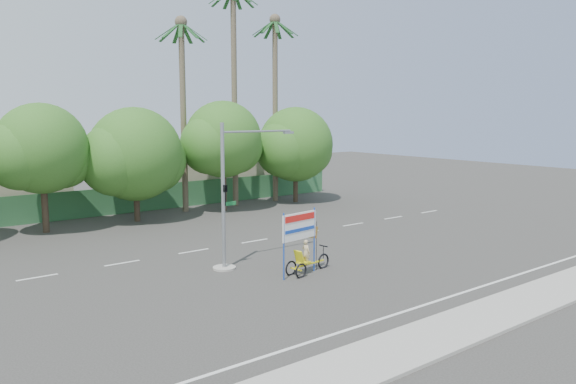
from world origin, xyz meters
TOP-DOWN VIEW (x-y plane):
  - ground at (0.00, 0.00)m, footprint 120.00×120.00m
  - sidewalk_near at (0.00, -7.50)m, footprint 50.00×2.40m
  - fence at (0.00, 21.50)m, footprint 38.00×0.08m
  - building_right at (8.00, 26.00)m, footprint 14.00×8.00m
  - tree_left at (-7.05, 18.00)m, footprint 6.66×5.60m
  - tree_center at (-1.05, 18.00)m, footprint 7.62×6.40m
  - tree_right at (5.95, 18.00)m, footprint 6.90×5.80m
  - tree_far_right at (12.95, 18.00)m, footprint 7.38×6.20m
  - palm_tall at (8.00, 19.50)m, footprint 3.73×3.79m
  - palm_mid at (12.00, 19.50)m, footprint 3.73×3.79m
  - palm_short at (3.50, 19.50)m, footprint 3.73×3.79m
  - traffic_signal at (-2.20, 3.98)m, footprint 4.72×1.10m
  - trike_billboard at (-0.02, 0.99)m, footprint 3.14×0.93m

SIDE VIEW (x-z plane):
  - ground at x=0.00m, z-range 0.00..0.00m
  - sidewalk_near at x=0.00m, z-range 0.00..0.12m
  - fence at x=0.00m, z-range 0.00..2.00m
  - trike_billboard at x=-0.02m, z-range -0.30..2.80m
  - building_right at x=8.00m, z-range 0.00..3.60m
  - traffic_signal at x=-2.20m, z-range -0.58..6.42m
  - tree_center at x=-1.05m, z-range 0.54..8.39m
  - tree_far_right at x=12.95m, z-range 0.68..8.61m
  - tree_left at x=-7.05m, z-range 1.02..9.09m
  - tree_right at x=5.95m, z-range 1.06..9.42m
  - palm_short at x=3.50m, z-range 1.64..16.09m
  - palm_mid at x=12.00m, z-range 1.67..17.12m
  - palm_tall at x=8.00m, z-range 1.74..19.19m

